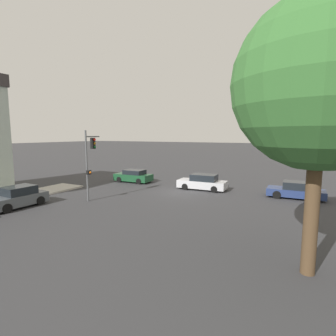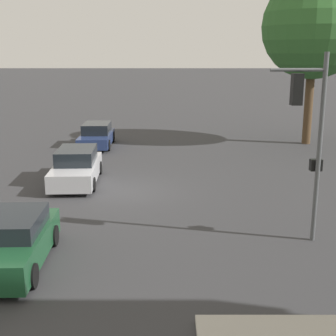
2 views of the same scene
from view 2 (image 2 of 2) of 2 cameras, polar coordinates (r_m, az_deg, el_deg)
The scene contains 6 objects.
ground_plane at distance 19.79m, azimuth -5.72°, elevation -2.78°, with size 300.00×300.00×0.00m, color #333335.
street_tree at distance 30.62m, azimuth 17.39°, elevation 16.09°, with size 6.27×6.27×10.29m.
traffic_signal at distance 14.35m, azimuth 16.77°, elevation 5.17°, with size 0.60×1.76×5.69m.
crossing_car_0 at distance 21.20m, azimuth -11.09°, elevation 0.14°, with size 4.76×2.09×1.51m.
crossing_car_1 at distance 29.23m, azimuth -8.69°, elevation 3.94°, with size 4.53×1.97×1.41m.
crossing_car_2 at distance 13.56m, azimuth -18.73°, elevation -8.50°, with size 4.25×2.12×1.40m.
Camera 2 is at (18.85, 1.98, 5.69)m, focal length 50.00 mm.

